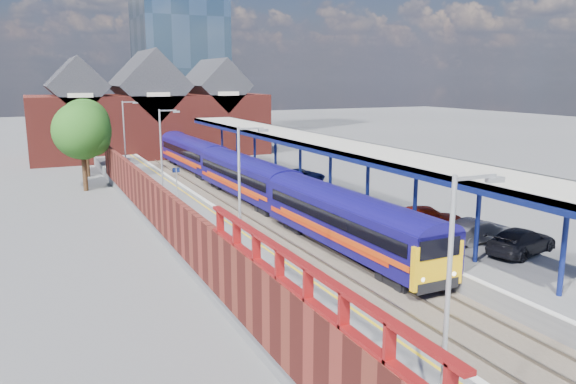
% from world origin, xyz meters
% --- Properties ---
extents(ground, '(240.00, 240.00, 0.00)m').
position_xyz_m(ground, '(0.00, 30.00, 0.00)').
color(ground, '#5B5B5E').
rests_on(ground, ground).
extents(ballast_bed, '(6.00, 76.00, 0.06)m').
position_xyz_m(ballast_bed, '(0.00, 20.00, 0.03)').
color(ballast_bed, '#473D33').
rests_on(ballast_bed, ground).
extents(rails, '(4.51, 76.00, 0.14)m').
position_xyz_m(rails, '(0.00, 20.00, 0.12)').
color(rails, slate).
rests_on(rails, ground).
extents(left_platform, '(5.00, 76.00, 1.00)m').
position_xyz_m(left_platform, '(-5.50, 20.00, 0.50)').
color(left_platform, '#565659').
rests_on(left_platform, ground).
extents(right_platform, '(6.00, 76.00, 1.00)m').
position_xyz_m(right_platform, '(6.00, 20.00, 0.50)').
color(right_platform, '#565659').
rests_on(right_platform, ground).
extents(coping_left, '(0.30, 76.00, 0.05)m').
position_xyz_m(coping_left, '(-3.15, 20.00, 1.02)').
color(coping_left, silver).
rests_on(coping_left, left_platform).
extents(coping_right, '(0.30, 76.00, 0.05)m').
position_xyz_m(coping_right, '(3.15, 20.00, 1.02)').
color(coping_right, silver).
rests_on(coping_right, right_platform).
extents(yellow_line, '(0.14, 76.00, 0.01)m').
position_xyz_m(yellow_line, '(-3.75, 20.00, 1.01)').
color(yellow_line, yellow).
rests_on(yellow_line, left_platform).
extents(train, '(3.11, 65.95, 3.45)m').
position_xyz_m(train, '(1.49, 34.44, 2.12)').
color(train, '#130D5C').
rests_on(train, ground).
extents(canopy, '(4.50, 52.00, 4.48)m').
position_xyz_m(canopy, '(5.48, 21.95, 5.25)').
color(canopy, '#0E1956').
rests_on(canopy, right_platform).
extents(lamp_post_a, '(1.48, 0.18, 7.00)m').
position_xyz_m(lamp_post_a, '(-6.36, -8.00, 4.99)').
color(lamp_post_a, '#A5A8AA').
rests_on(lamp_post_a, left_platform).
extents(lamp_post_b, '(1.48, 0.18, 7.00)m').
position_xyz_m(lamp_post_b, '(-6.36, 6.00, 4.99)').
color(lamp_post_b, '#A5A8AA').
rests_on(lamp_post_b, left_platform).
extents(lamp_post_c, '(1.48, 0.18, 7.00)m').
position_xyz_m(lamp_post_c, '(-6.36, 22.00, 4.99)').
color(lamp_post_c, '#A5A8AA').
rests_on(lamp_post_c, left_platform).
extents(lamp_post_d, '(1.48, 0.18, 7.00)m').
position_xyz_m(lamp_post_d, '(-6.36, 38.00, 4.99)').
color(lamp_post_d, '#A5A8AA').
rests_on(lamp_post_d, left_platform).
extents(platform_sign, '(0.55, 0.08, 2.50)m').
position_xyz_m(platform_sign, '(-5.00, 24.00, 2.69)').
color(platform_sign, '#A5A8AA').
rests_on(platform_sign, left_platform).
extents(brick_wall, '(0.35, 50.00, 3.86)m').
position_xyz_m(brick_wall, '(-8.10, 13.54, 2.45)').
color(brick_wall, maroon).
rests_on(brick_wall, left_platform).
extents(station_building, '(30.00, 12.12, 13.78)m').
position_xyz_m(station_building, '(0.00, 58.00, 5.45)').
color(station_building, maroon).
rests_on(station_building, ground).
extents(glass_tower, '(14.20, 14.20, 40.30)m').
position_xyz_m(glass_tower, '(10.00, 80.00, 20.20)').
color(glass_tower, '#466278').
rests_on(glass_tower, ground).
extents(tree_near, '(5.20, 5.20, 8.10)m').
position_xyz_m(tree_near, '(-10.35, 35.91, 5.35)').
color(tree_near, '#382314').
rests_on(tree_near, ground).
extents(tree_far, '(5.20, 5.20, 8.10)m').
position_xyz_m(tree_far, '(-9.35, 43.91, 5.35)').
color(tree_far, '#382314').
rests_on(tree_far, ground).
extents(parked_car_red, '(4.76, 3.27, 1.51)m').
position_xyz_m(parked_car_red, '(6.80, 9.13, 1.75)').
color(parked_car_red, maroon).
rests_on(parked_car_red, right_platform).
extents(parked_car_silver, '(4.16, 1.74, 1.34)m').
position_xyz_m(parked_car_silver, '(7.63, 5.62, 1.67)').
color(parked_car_silver, '#9A9A9E').
rests_on(parked_car_silver, right_platform).
extents(parked_car_dark, '(5.08, 3.06, 1.38)m').
position_xyz_m(parked_car_dark, '(8.15, 3.00, 1.69)').
color(parked_car_dark, black).
rests_on(parked_car_dark, right_platform).
extents(parked_car_blue, '(4.92, 2.88, 1.29)m').
position_xyz_m(parked_car_blue, '(6.70, 26.31, 1.64)').
color(parked_car_blue, navy).
rests_on(parked_car_blue, right_platform).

